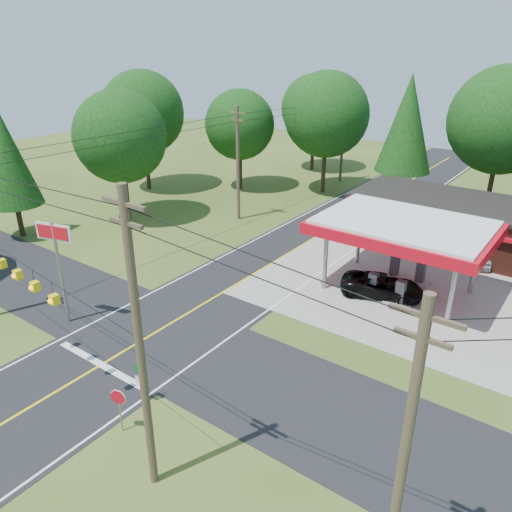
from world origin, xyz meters
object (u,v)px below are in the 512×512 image
Objects in this scene: suv_car at (382,286)px; gas_canopy at (404,230)px; octagonal_stop_sign at (118,401)px; sedan_car at (478,251)px; big_stop_sign at (57,250)px.

gas_canopy is at bearing -37.42° from suv_car.
octagonal_stop_sign is (-4.50, -19.01, -2.68)m from gas_canopy.
big_stop_sign reaches higher than sedan_car.
gas_canopy is 4.93× the size of octagonal_stop_sign.
gas_canopy is at bearing -127.40° from sedan_car.
gas_canopy is 19.72m from octagonal_stop_sign.
gas_canopy is at bearing 76.68° from octagonal_stop_sign.
gas_canopy is 20.53m from big_stop_sign.
octagonal_stop_sign is at bearing -122.36° from sedan_car.
octagonal_stop_sign is (-4.00, -17.74, 0.87)m from suv_car.
big_stop_sign is at bearing 157.14° from octagonal_stop_sign.
suv_car is 19.64m from big_stop_sign.
sedan_car is at bearing -36.62° from suv_car.
gas_canopy is 2.29× the size of sedan_car.
suv_car is 1.11× the size of sedan_car.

